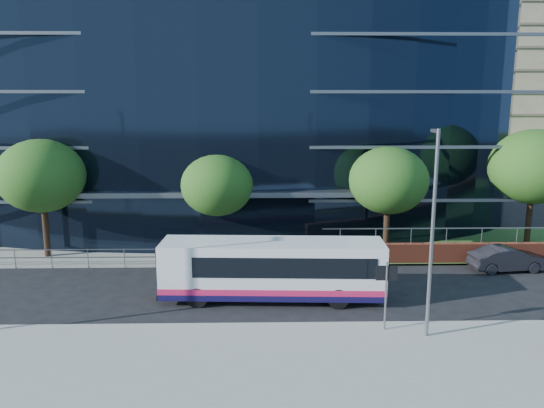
{
  "coord_description": "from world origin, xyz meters",
  "views": [
    {
      "loc": [
        -0.42,
        -21.31,
        9.22
      ],
      "look_at": [
        0.2,
        8.0,
        3.37
      ],
      "focal_mm": 35.0,
      "sensor_mm": 36.0,
      "label": 1
    }
  ],
  "objects_px": {
    "tree_far_a": "(41,176)",
    "tree_dist_e": "(471,139)",
    "street_sign": "(386,282)",
    "city_bus": "(274,269)",
    "streetlight_east": "(432,228)",
    "parked_car": "(508,259)",
    "tree_far_b": "(217,185)",
    "tree_far_c": "(388,180)",
    "tree_far_d": "(534,167)"
  },
  "relations": [
    {
      "from": "tree_far_c",
      "to": "city_bus",
      "type": "height_order",
      "value": "tree_far_c"
    },
    {
      "from": "streetlight_east",
      "to": "parked_car",
      "type": "height_order",
      "value": "streetlight_east"
    },
    {
      "from": "tree_far_a",
      "to": "tree_dist_e",
      "type": "distance_m",
      "value": 48.27
    },
    {
      "from": "tree_far_a",
      "to": "streetlight_east",
      "type": "relative_size",
      "value": 0.87
    },
    {
      "from": "street_sign",
      "to": "tree_far_c",
      "type": "xyz_separation_m",
      "value": [
        2.5,
        10.59,
        2.39
      ]
    },
    {
      "from": "tree_far_a",
      "to": "tree_dist_e",
      "type": "xyz_separation_m",
      "value": [
        37.0,
        31.0,
        -0.33
      ]
    },
    {
      "from": "tree_far_d",
      "to": "tree_far_a",
      "type": "bearing_deg",
      "value": -178.03
    },
    {
      "from": "street_sign",
      "to": "tree_dist_e",
      "type": "bearing_deg",
      "value": 64.88
    },
    {
      "from": "tree_far_a",
      "to": "city_bus",
      "type": "distance_m",
      "value": 15.26
    },
    {
      "from": "street_sign",
      "to": "tree_far_d",
      "type": "xyz_separation_m",
      "value": [
        11.5,
        11.59,
        3.04
      ]
    },
    {
      "from": "city_bus",
      "to": "tree_far_c",
      "type": "bearing_deg",
      "value": 47.94
    },
    {
      "from": "tree_far_c",
      "to": "parked_car",
      "type": "bearing_deg",
      "value": -26.42
    },
    {
      "from": "tree_far_d",
      "to": "tree_dist_e",
      "type": "relative_size",
      "value": 1.14
    },
    {
      "from": "street_sign",
      "to": "streetlight_east",
      "type": "distance_m",
      "value": 2.8
    },
    {
      "from": "tree_far_b",
      "to": "tree_far_a",
      "type": "bearing_deg",
      "value": -177.14
    },
    {
      "from": "tree_far_d",
      "to": "parked_car",
      "type": "height_order",
      "value": "tree_far_d"
    },
    {
      "from": "street_sign",
      "to": "tree_far_a",
      "type": "distance_m",
      "value": 20.63
    },
    {
      "from": "tree_far_b",
      "to": "streetlight_east",
      "type": "bearing_deg",
      "value": -52.37
    },
    {
      "from": "tree_far_a",
      "to": "parked_car",
      "type": "height_order",
      "value": "tree_far_a"
    },
    {
      "from": "tree_far_d",
      "to": "tree_far_b",
      "type": "bearing_deg",
      "value": -178.49
    },
    {
      "from": "streetlight_east",
      "to": "city_bus",
      "type": "xyz_separation_m",
      "value": [
        -5.82,
        4.26,
        -2.96
      ]
    },
    {
      "from": "tree_dist_e",
      "to": "parked_car",
      "type": "height_order",
      "value": "tree_dist_e"
    },
    {
      "from": "tree_dist_e",
      "to": "tree_far_b",
      "type": "bearing_deg",
      "value": -131.52
    },
    {
      "from": "city_bus",
      "to": "tree_far_b",
      "type": "bearing_deg",
      "value": 115.78
    },
    {
      "from": "tree_far_a",
      "to": "tree_far_d",
      "type": "bearing_deg",
      "value": 1.97
    },
    {
      "from": "tree_far_d",
      "to": "city_bus",
      "type": "bearing_deg",
      "value": -153.43
    },
    {
      "from": "city_bus",
      "to": "tree_far_a",
      "type": "bearing_deg",
      "value": 154.88
    },
    {
      "from": "tree_dist_e",
      "to": "city_bus",
      "type": "bearing_deg",
      "value": -122.14
    },
    {
      "from": "tree_far_a",
      "to": "tree_far_b",
      "type": "xyz_separation_m",
      "value": [
        10.0,
        0.5,
        -0.65
      ]
    },
    {
      "from": "tree_far_a",
      "to": "streetlight_east",
      "type": "height_order",
      "value": "streetlight_east"
    },
    {
      "from": "tree_far_a",
      "to": "streetlight_east",
      "type": "distance_m",
      "value": 22.05
    },
    {
      "from": "tree_far_b",
      "to": "tree_far_c",
      "type": "xyz_separation_m",
      "value": [
        10.0,
        -0.5,
        0.33
      ]
    },
    {
      "from": "tree_far_a",
      "to": "parked_car",
      "type": "distance_m",
      "value": 26.47
    },
    {
      "from": "tree_far_c",
      "to": "city_bus",
      "type": "bearing_deg",
      "value": -134.61
    },
    {
      "from": "street_sign",
      "to": "city_bus",
      "type": "xyz_separation_m",
      "value": [
        -4.32,
        3.68,
        -0.67
      ]
    },
    {
      "from": "tree_far_b",
      "to": "tree_far_c",
      "type": "bearing_deg",
      "value": -2.86
    },
    {
      "from": "tree_far_b",
      "to": "city_bus",
      "type": "xyz_separation_m",
      "value": [
        3.18,
        -7.41,
        -2.73
      ]
    },
    {
      "from": "streetlight_east",
      "to": "parked_car",
      "type": "xyz_separation_m",
      "value": [
        6.97,
        8.21,
        -3.77
      ]
    },
    {
      "from": "city_bus",
      "to": "street_sign",
      "type": "bearing_deg",
      "value": -37.84
    },
    {
      "from": "streetlight_east",
      "to": "city_bus",
      "type": "height_order",
      "value": "streetlight_east"
    },
    {
      "from": "tree_dist_e",
      "to": "tree_far_d",
      "type": "bearing_deg",
      "value": -104.93
    },
    {
      "from": "street_sign",
      "to": "city_bus",
      "type": "height_order",
      "value": "street_sign"
    },
    {
      "from": "parked_car",
      "to": "tree_far_d",
      "type": "bearing_deg",
      "value": -42.52
    },
    {
      "from": "street_sign",
      "to": "parked_car",
      "type": "height_order",
      "value": "street_sign"
    },
    {
      "from": "street_sign",
      "to": "parked_car",
      "type": "distance_m",
      "value": 11.49
    },
    {
      "from": "streetlight_east",
      "to": "city_bus",
      "type": "distance_m",
      "value": 7.8
    },
    {
      "from": "tree_dist_e",
      "to": "street_sign",
      "type": "bearing_deg",
      "value": -115.12
    },
    {
      "from": "tree_far_c",
      "to": "tree_dist_e",
      "type": "height_order",
      "value": "same"
    },
    {
      "from": "street_sign",
      "to": "city_bus",
      "type": "bearing_deg",
      "value": 139.6
    },
    {
      "from": "tree_far_a",
      "to": "city_bus",
      "type": "bearing_deg",
      "value": -27.67
    }
  ]
}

